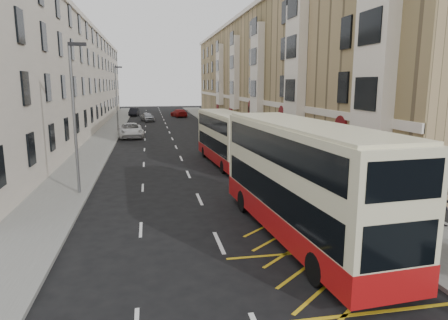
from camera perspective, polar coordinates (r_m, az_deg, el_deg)
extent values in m
plane|color=black|center=(12.24, 2.71, -18.81)|extent=(200.00, 200.00, 0.00)
cube|color=slate|center=(42.10, 3.88, 2.69)|extent=(4.00, 120.00, 0.15)
cube|color=slate|center=(41.08, -17.56, 2.00)|extent=(3.00, 120.00, 0.15)
cube|color=gray|center=(41.65, 1.21, 2.62)|extent=(0.25, 120.00, 0.15)
cube|color=gray|center=(40.92, -15.48, 2.08)|extent=(0.25, 120.00, 0.15)
cube|color=tan|center=(58.53, 6.88, 12.22)|extent=(10.00, 79.00, 15.00)
cube|color=silver|center=(57.25, 1.93, 8.82)|extent=(0.18, 79.00, 0.50)
cube|color=silver|center=(57.89, 1.93, 19.76)|extent=(0.40, 79.00, 0.50)
cube|color=silver|center=(23.73, 20.77, 13.68)|extent=(0.80, 3.20, 10.00)
cube|color=silver|center=(34.57, 10.18, 13.11)|extent=(0.80, 3.20, 10.00)
cube|color=silver|center=(45.99, 4.76, 12.64)|extent=(0.80, 3.20, 10.00)
cube|color=silver|center=(57.65, 1.53, 12.31)|extent=(0.80, 3.20, 10.00)
cube|color=silver|center=(69.42, -0.61, 12.07)|extent=(0.80, 3.20, 10.00)
cube|color=#5C0B0D|center=(27.68, 16.22, 1.39)|extent=(0.20, 1.60, 3.00)
cube|color=#5C0B0D|center=(38.65, 8.21, 4.30)|extent=(0.20, 1.60, 3.00)
cube|color=#5C0B0D|center=(50.10, 3.77, 5.87)|extent=(0.20, 1.60, 3.00)
cube|color=#5C0B0D|center=(61.76, 0.98, 6.84)|extent=(0.20, 1.60, 3.00)
cube|color=#5C0B0D|center=(73.53, -0.92, 7.48)|extent=(0.20, 1.60, 3.00)
cube|color=beige|center=(56.90, -22.22, 10.54)|extent=(9.00, 79.00, 13.00)
cube|color=silver|center=(56.63, -18.01, 17.42)|extent=(0.30, 79.00, 0.50)
cube|color=black|center=(16.50, 27.72, -6.63)|extent=(0.08, 0.08, 2.60)
cylinder|color=red|center=(16.45, 22.54, -9.18)|extent=(0.06, 0.06, 1.00)
cylinder|color=red|center=(19.09, 17.23, -6.08)|extent=(0.06, 0.06, 1.00)
cylinder|color=red|center=(21.90, 13.28, -3.71)|extent=(0.06, 0.06, 1.00)
cube|color=red|center=(18.96, 17.31, -4.69)|extent=(0.05, 6.50, 0.06)
cube|color=red|center=(19.08, 17.23, -5.93)|extent=(0.05, 6.50, 0.06)
cylinder|color=slate|center=(22.75, -20.60, 5.38)|extent=(0.16, 0.16, 8.00)
cube|color=black|center=(22.69, -20.24, 15.27)|extent=(0.90, 0.18, 0.18)
cylinder|color=slate|center=(52.51, -15.10, 8.43)|extent=(0.16, 0.16, 8.00)
cube|color=black|center=(52.49, -14.87, 12.70)|extent=(0.90, 0.18, 0.18)
cube|color=beige|center=(15.84, 10.99, -2.58)|extent=(3.43, 11.64, 4.12)
cube|color=#A00E10|center=(16.28, 10.79, -8.04)|extent=(3.47, 11.67, 0.94)
cube|color=black|center=(15.96, 10.93, -4.31)|extent=(3.41, 10.73, 1.15)
cube|color=black|center=(15.59, 11.16, 2.00)|extent=(3.41, 10.73, 1.04)
cube|color=beige|center=(15.49, 11.28, 5.01)|extent=(3.30, 11.17, 0.13)
cube|color=black|center=(21.10, 4.22, -0.28)|extent=(2.22, 0.24, 1.36)
cube|color=black|center=(20.79, 4.30, 5.51)|extent=(1.83, 0.22, 0.47)
cube|color=black|center=(11.34, 23.75, -11.14)|extent=(2.22, 0.24, 1.25)
cylinder|color=black|center=(19.20, 2.81, -5.89)|extent=(0.37, 1.06, 1.04)
cylinder|color=black|center=(20.02, 9.29, -5.32)|extent=(0.37, 1.06, 1.04)
cylinder|color=black|center=(12.86, 13.10, -14.91)|extent=(0.37, 1.06, 1.04)
cylinder|color=black|center=(14.05, 21.87, -13.15)|extent=(0.37, 1.06, 1.04)
cube|color=beige|center=(30.21, 0.24, 3.30)|extent=(2.93, 9.93, 3.52)
cube|color=#A00E10|center=(30.42, 0.24, 0.76)|extent=(2.96, 9.96, 0.80)
cube|color=black|center=(30.27, 0.24, 2.50)|extent=(2.91, 9.15, 0.98)
cube|color=black|center=(30.09, 0.24, 5.36)|extent=(2.91, 9.15, 0.89)
cube|color=beige|center=(30.03, 0.24, 6.69)|extent=(2.81, 9.53, 0.11)
cube|color=black|center=(34.96, -1.85, 3.70)|extent=(1.89, 0.21, 1.16)
cube|color=black|center=(34.77, -1.87, 6.69)|extent=(1.56, 0.18, 0.40)
cube|color=black|center=(25.64, 3.08, 1.06)|extent=(1.89, 0.21, 1.07)
cylinder|color=black|center=(33.24, -2.85, 1.15)|extent=(0.31, 0.91, 0.89)
cylinder|color=black|center=(33.71, 0.50, 1.30)|extent=(0.31, 0.91, 0.89)
cylinder|color=black|center=(27.24, -0.09, -1.01)|extent=(0.31, 0.91, 0.89)
cylinder|color=black|center=(27.81, 3.92, -0.79)|extent=(0.31, 0.91, 0.89)
imported|color=black|center=(15.00, 26.97, -10.22)|extent=(0.70, 0.68, 1.62)
imported|color=black|center=(19.00, 28.88, -5.62)|extent=(0.95, 0.75, 1.91)
imported|color=black|center=(19.14, 19.83, -5.26)|extent=(1.01, 0.63, 1.60)
imported|color=white|center=(46.83, -13.19, 4.16)|extent=(3.17, 6.02, 1.61)
imported|color=#A0A2A7|center=(66.21, -10.88, 6.07)|extent=(2.58, 4.52, 1.45)
imported|color=black|center=(77.92, -12.73, 6.70)|extent=(1.97, 4.57, 1.46)
imported|color=#A01515|center=(74.09, -6.45, 6.69)|extent=(3.15, 5.32, 1.44)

